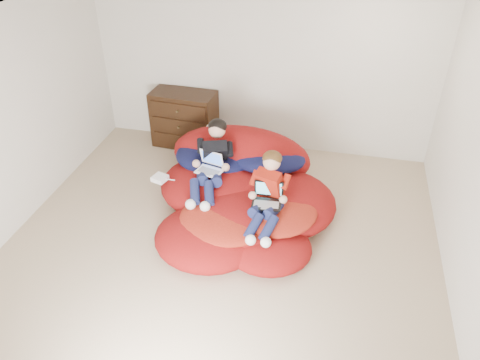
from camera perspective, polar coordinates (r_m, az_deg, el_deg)
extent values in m
cube|color=tan|center=(5.61, -2.43, -9.19)|extent=(5.10, 5.10, 0.25)
cube|color=beige|center=(6.98, 2.76, 13.42)|extent=(5.10, 0.02, 2.50)
cube|color=beige|center=(5.89, -27.19, 5.41)|extent=(0.02, 5.10, 2.50)
cube|color=beige|center=(4.83, 27.26, -0.91)|extent=(0.02, 5.10, 2.50)
cube|color=silver|center=(4.25, -3.32, 17.54)|extent=(5.10, 5.10, 0.02)
cube|color=black|center=(7.35, -6.77, 7.41)|extent=(1.00, 0.55, 0.87)
cube|color=black|center=(7.26, -7.26, 4.68)|extent=(0.87, 0.08, 0.21)
cylinder|color=#4C3F26|center=(7.25, -7.31, 4.61)|extent=(0.03, 0.06, 0.03)
cube|color=black|center=(7.14, -7.41, 6.51)|extent=(0.87, 0.08, 0.21)
cylinder|color=#4C3F26|center=(7.12, -7.47, 6.43)|extent=(0.03, 0.06, 0.03)
cube|color=black|center=(7.02, -7.57, 8.39)|extent=(0.87, 0.08, 0.21)
cylinder|color=#4C3F26|center=(7.01, -7.62, 8.32)|extent=(0.03, 0.06, 0.03)
ellipsoid|color=maroon|center=(6.13, -2.72, -0.69)|extent=(1.51, 1.36, 0.54)
ellipsoid|color=maroon|center=(5.89, 4.88, -2.70)|extent=(1.41, 1.37, 0.51)
ellipsoid|color=maroon|center=(5.64, 0.25, -4.74)|extent=(1.56, 1.25, 0.50)
ellipsoid|color=maroon|center=(5.45, -3.89, -6.99)|extent=(1.26, 1.15, 0.42)
ellipsoid|color=maroon|center=(5.35, 3.38, -8.13)|extent=(1.01, 0.92, 0.33)
ellipsoid|color=maroon|center=(6.40, 0.09, 2.91)|extent=(1.91, 0.84, 0.84)
ellipsoid|color=#11143D|center=(6.26, -3.05, 2.95)|extent=(1.07, 0.88, 0.27)
ellipsoid|color=#11143D|center=(6.15, 3.19, 2.76)|extent=(1.04, 0.73, 0.25)
ellipsoid|color=#AA2718|center=(5.53, 4.21, -3.63)|extent=(1.02, 1.02, 0.18)
ellipsoid|color=#AA2718|center=(5.46, -1.69, -4.69)|extent=(1.10, 0.99, 0.20)
ellipsoid|color=white|center=(6.57, -2.62, 5.97)|extent=(0.40, 0.25, 0.25)
cube|color=black|center=(5.95, -3.07, 3.24)|extent=(0.41, 0.46, 0.46)
sphere|color=tan|center=(5.92, -2.82, 6.14)|extent=(0.22, 0.22, 0.22)
ellipsoid|color=black|center=(5.93, -2.76, 6.58)|extent=(0.24, 0.23, 0.18)
cylinder|color=#161D45|center=(5.82, -4.63, 0.55)|extent=(0.24, 0.37, 0.19)
cylinder|color=#161D45|center=(5.60, -5.53, -1.42)|extent=(0.21, 0.35, 0.22)
sphere|color=white|center=(5.50, -6.05, -2.97)|extent=(0.13, 0.13, 0.13)
cylinder|color=#161D45|center=(5.78, -2.95, 0.34)|extent=(0.24, 0.37, 0.19)
cylinder|color=#161D45|center=(5.55, -3.79, -1.66)|extent=(0.21, 0.35, 0.22)
sphere|color=white|center=(5.45, -4.28, -3.23)|extent=(0.13, 0.13, 0.13)
cube|color=#A51D0E|center=(5.43, 3.67, -0.71)|extent=(0.35, 0.34, 0.45)
sphere|color=tan|center=(5.32, 3.90, 2.21)|extent=(0.20, 0.20, 0.20)
ellipsoid|color=#452C12|center=(5.33, 3.96, 2.68)|extent=(0.23, 0.21, 0.17)
cylinder|color=#161D45|center=(5.37, 2.31, -3.46)|extent=(0.22, 0.35, 0.18)
cylinder|color=#161D45|center=(5.16, 1.69, -5.64)|extent=(0.20, 0.33, 0.21)
sphere|color=white|center=(5.07, 1.29, -7.32)|extent=(0.12, 0.12, 0.12)
cylinder|color=#161D45|center=(5.35, 4.08, -3.70)|extent=(0.22, 0.35, 0.18)
cylinder|color=#161D45|center=(5.14, 3.52, -5.90)|extent=(0.20, 0.33, 0.21)
sphere|color=white|center=(5.05, 3.17, -7.59)|extent=(0.12, 0.12, 0.12)
cube|color=white|center=(5.77, -3.78, 1.07)|extent=(0.35, 0.29, 0.01)
cube|color=gray|center=(5.76, -3.81, 1.09)|extent=(0.29, 0.18, 0.00)
cube|color=white|center=(5.82, -3.46, 2.70)|extent=(0.32, 0.13, 0.21)
cube|color=blue|center=(5.81, -3.48, 2.68)|extent=(0.28, 0.11, 0.17)
cube|color=black|center=(5.33, 3.24, -2.96)|extent=(0.35, 0.25, 0.01)
cube|color=gray|center=(5.32, 3.22, -2.96)|extent=(0.29, 0.15, 0.00)
cube|color=black|center=(5.37, 3.54, -1.05)|extent=(0.34, 0.08, 0.23)
cube|color=#4EA1B7|center=(5.36, 3.53, -1.08)|extent=(0.30, 0.06, 0.19)
cube|color=white|center=(6.00, -9.75, 0.21)|extent=(0.21, 0.21, 0.06)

